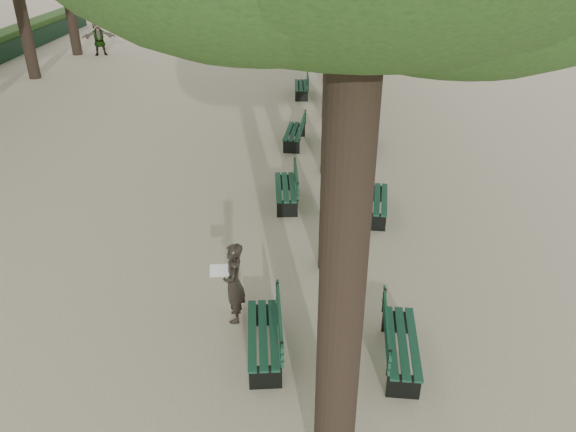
{
  "coord_description": "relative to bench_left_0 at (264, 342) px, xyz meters",
  "views": [
    {
      "loc": [
        1.21,
        -7.05,
        6.59
      ],
      "look_at": [
        0.6,
        3.0,
        1.2
      ],
      "focal_mm": 35.0,
      "sensor_mm": 36.0,
      "label": 1
    }
  ],
  "objects": [
    {
      "name": "pedestrian_a",
      "position": [
        -5.05,
        23.17,
        0.61
      ],
      "size": [
        0.44,
        0.88,
        1.76
      ],
      "primitive_type": "imported",
      "rotation": [
        0.0,
        0.0,
        4.81
      ],
      "color": "#262628",
      "rests_on": "ground"
    },
    {
      "name": "pedestrian_d",
      "position": [
        0.89,
        24.21,
        0.69
      ],
      "size": [
        0.98,
        0.87,
        1.92
      ],
      "primitive_type": "imported",
      "rotation": [
        0.0,
        0.0,
        5.63
      ],
      "color": "#262628",
      "rests_on": "ground"
    },
    {
      "name": "bench_left_0",
      "position": [
        0.0,
        0.0,
        0.0
      ],
      "size": [
        0.78,
        1.86,
        0.92
      ],
      "color": "black",
      "rests_on": "ground"
    },
    {
      "name": "bench_right_1",
      "position": [
        2.27,
        5.2,
        0.0
      ],
      "size": [
        0.75,
        1.85,
        0.92
      ],
      "color": "black",
      "rests_on": "ground"
    },
    {
      "name": "ground",
      "position": [
        -0.37,
        -0.22,
        -0.27
      ],
      "size": [
        120.0,
        120.0,
        0.0
      ],
      "primitive_type": "plane",
      "color": "tan",
      "rests_on": "ground"
    },
    {
      "name": "bench_left_3",
      "position": [
        0.0,
        15.6,
        0.0
      ],
      "size": [
        0.67,
        1.83,
        0.92
      ],
      "color": "black",
      "rests_on": "ground"
    },
    {
      "name": "bench_left_2",
      "position": [
        0.0,
        9.98,
        0.0
      ],
      "size": [
        0.7,
        1.84,
        0.92
      ],
      "color": "black",
      "rests_on": "ground"
    },
    {
      "name": "bench_right_2",
      "position": [
        2.27,
        9.8,
        0.0
      ],
      "size": [
        0.76,
        1.85,
        0.92
      ],
      "color": "black",
      "rests_on": "ground"
    },
    {
      "name": "bench_right_3",
      "position": [
        2.27,
        15.29,
        0.0
      ],
      "size": [
        0.75,
        1.85,
        0.92
      ],
      "color": "black",
      "rests_on": "ground"
    },
    {
      "name": "pedestrian_e",
      "position": [
        -11.05,
        22.73,
        0.64
      ],
      "size": [
        1.71,
        0.96,
        1.83
      ],
      "primitive_type": "imported",
      "rotation": [
        0.0,
        0.0,
        0.37
      ],
      "color": "#262628",
      "rests_on": "ground"
    },
    {
      "name": "bench_left_1",
      "position": [
        0.0,
        5.75,
        0.0
      ],
      "size": [
        0.75,
        1.85,
        0.92
      ],
      "color": "black",
      "rests_on": "ground"
    },
    {
      "name": "man_with_map",
      "position": [
        -0.62,
        0.94,
        0.52
      ],
      "size": [
        0.63,
        0.67,
        1.59
      ],
      "color": "black",
      "rests_on": "ground"
    },
    {
      "name": "pedestrian_b",
      "position": [
        5.98,
        25.11,
        0.59
      ],
      "size": [
        0.45,
        1.14,
        1.72
      ],
      "primitive_type": "imported",
      "rotation": [
        0.0,
        0.0,
        4.62
      ],
      "color": "#262628",
      "rests_on": "ground"
    },
    {
      "name": "bench_right_0",
      "position": [
        2.27,
        -0.06,
        0.0
      ],
      "size": [
        0.65,
        1.82,
        0.92
      ],
      "color": "black",
      "rests_on": "ground"
    }
  ]
}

